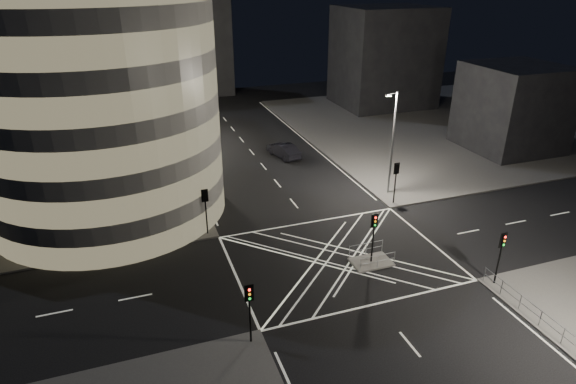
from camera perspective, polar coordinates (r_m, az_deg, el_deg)
name	(u,v)px	position (r m, az deg, el deg)	size (l,w,h in m)	color
ground	(338,257)	(37.41, 5.99, -7.72)	(120.00, 120.00, 0.00)	black
sidewalk_far_right	(444,124)	(72.87, 17.99, 7.67)	(42.00, 42.00, 0.15)	#52504D
central_island	(371,262)	(37.06, 9.82, -8.18)	(3.00, 2.00, 0.15)	slate
office_tower_curved	(34,64)	(48.10, -27.88, 13.21)	(30.00, 29.00, 27.20)	gray
office_block_rear	(48,47)	(71.33, -26.56, 15.15)	(24.00, 16.00, 22.00)	gray
building_right_far	(384,57)	(80.15, 11.32, 15.43)	(14.00, 12.00, 15.00)	black
building_right_near	(513,107)	(64.22, 25.08, 9.07)	(10.00, 10.00, 10.00)	black
building_far_end	(176,42)	(87.60, -13.17, 16.93)	(18.00, 8.00, 18.00)	black
tree_a	(178,175)	(40.47, -12.88, 1.98)	(4.02, 4.02, 6.94)	black
tree_b	(170,155)	(46.19, -13.82, 4.27)	(4.03, 4.03, 6.57)	black
tree_c	(163,132)	(51.72, -14.65, 6.91)	(3.94, 3.94, 6.98)	black
tree_d	(156,113)	(57.35, -15.33, 9.06)	(5.50, 5.50, 8.36)	black
tree_e	(153,108)	(63.39, -15.74, 9.55)	(3.88, 3.88, 6.46)	black
traffic_signal_fl	(205,203)	(39.41, -9.77, -1.33)	(0.55, 0.22, 4.00)	black
traffic_signal_nl	(249,303)	(27.98, -4.59, -12.98)	(0.55, 0.22, 4.00)	black
traffic_signal_fr	(396,175)	(45.25, 12.68, 1.93)	(0.55, 0.22, 4.00)	black
traffic_signal_nr	(501,249)	(35.73, 23.96, -6.18)	(0.55, 0.22, 4.00)	black
traffic_signal_island	(374,229)	(35.62, 10.14, -4.34)	(0.55, 0.22, 4.00)	black
street_lamp_left_near	(185,153)	(43.09, -12.10, 4.58)	(1.25, 0.25, 10.00)	slate
street_lamp_left_far	(163,104)	(60.27, -14.60, 10.08)	(1.25, 0.25, 10.00)	slate
street_lamp_right_far	(392,140)	(46.40, 12.26, 6.02)	(1.25, 0.25, 10.00)	slate
railing_near_right	(551,327)	(33.66, 28.75, -13.82)	(0.06, 11.70, 1.10)	slate
railing_island_south	(378,261)	(36.08, 10.57, -8.06)	(2.80, 0.06, 1.10)	slate
railing_island_north	(366,249)	(37.39, 9.23, -6.68)	(2.80, 0.06, 1.10)	slate
sedan	(283,150)	(56.63, -0.54, 4.98)	(1.78, 5.10, 1.68)	black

